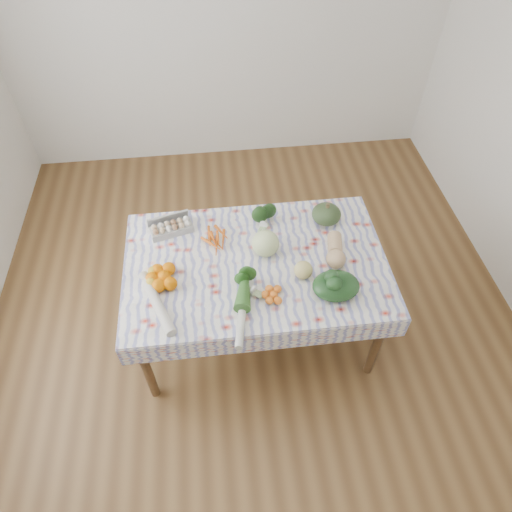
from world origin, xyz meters
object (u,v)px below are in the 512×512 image
Objects in this scene: kabocha_squash at (326,214)px; cabbage at (265,243)px; butternut_squash at (336,250)px; egg_carton at (172,228)px; dining_table at (256,270)px; grapefruit at (303,270)px.

kabocha_squash is 1.14× the size of cabbage.
kabocha_squash is 0.32m from butternut_squash.
kabocha_squash is (1.04, -0.01, 0.03)m from egg_carton.
dining_table is 9.22× the size of cabbage.
butternut_squash is at bearing -92.20° from kabocha_squash.
cabbage is at bearing -37.99° from egg_carton.
grapefruit is (-0.23, -0.14, -0.00)m from butternut_squash.
cabbage is (0.07, 0.07, 0.17)m from dining_table.
cabbage reaches higher than egg_carton.
dining_table is at bearing -170.05° from butternut_squash.
cabbage is 0.65× the size of butternut_squash.
butternut_squash is at bearing -10.50° from cabbage.
grapefruit is at bearing -46.78° from cabbage.
dining_table is 8.10× the size of kabocha_squash.
dining_table is 0.20m from cabbage.
butternut_squash is (0.50, -0.01, 0.14)m from dining_table.
kabocha_squash is 0.52m from grapefruit.
cabbage is (-0.45, -0.24, 0.02)m from kabocha_squash.
kabocha_squash is 1.73× the size of grapefruit.
butternut_squash is at bearing -0.97° from dining_table.
butternut_squash reaches higher than grapefruit.
egg_carton is 1.05× the size of butternut_squash.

